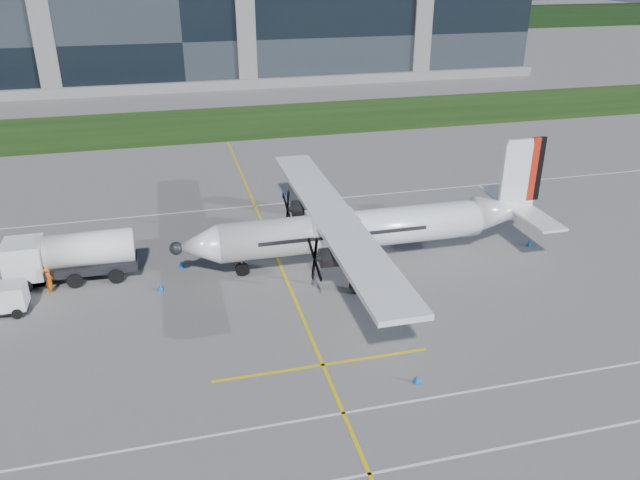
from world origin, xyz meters
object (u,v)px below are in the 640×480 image
object	(u,v)px
turboprop_aircraft	(367,208)
baggage_tug	(1,300)
safety_cone_stbdwing	(284,195)
safety_cone_tail	(529,243)
safety_cone_fwd	(161,287)
ground_crew_person	(49,279)
fuel_tanker_truck	(62,258)
safety_cone_portwing	(417,379)
safety_cone_nose_stbd	(181,264)

from	to	relation	value
turboprop_aircraft	baggage_tug	size ratio (longest dim) A/B	8.72
turboprop_aircraft	safety_cone_stbdwing	size ratio (longest dim) A/B	55.39
baggage_tug	safety_cone_tail	xyz separation A→B (m)	(36.77, 0.76, -0.70)
safety_cone_fwd	safety_cone_stbdwing	size ratio (longest dim) A/B	1.00
safety_cone_stbdwing	safety_cone_tail	xyz separation A→B (m)	(16.09, -14.64, 0.00)
ground_crew_person	safety_cone_fwd	size ratio (longest dim) A/B	4.31
turboprop_aircraft	fuel_tanker_truck	xyz separation A→B (m)	(-20.66, 2.30, -2.50)
safety_cone_portwing	safety_cone_fwd	world-z (taller)	same
turboprop_aircraft	safety_cone_stbdwing	distance (m)	14.96
ground_crew_person	safety_cone_nose_stbd	bearing A→B (deg)	-84.26
safety_cone_portwing	safety_cone_fwd	xyz separation A→B (m)	(-12.68, 13.23, 0.00)
ground_crew_person	safety_cone_stbdwing	xyz separation A→B (m)	(18.13, 13.48, -0.83)
safety_cone_fwd	safety_cone_stbdwing	world-z (taller)	same
safety_cone_tail	turboprop_aircraft	bearing A→B (deg)	177.47
fuel_tanker_truck	safety_cone_fwd	size ratio (longest dim) A/B	17.62
baggage_tug	safety_cone_fwd	world-z (taller)	baggage_tug
safety_cone_stbdwing	ground_crew_person	bearing A→B (deg)	-143.38
turboprop_aircraft	fuel_tanker_truck	bearing A→B (deg)	173.65
baggage_tug	safety_cone_portwing	size ratio (longest dim) A/B	6.35
baggage_tug	safety_cone_nose_stbd	size ratio (longest dim) A/B	6.35
fuel_tanker_truck	safety_cone_stbdwing	size ratio (longest dim) A/B	17.62
safety_cone_portwing	safety_cone_nose_stbd	distance (m)	19.73
safety_cone_stbdwing	safety_cone_nose_stbd	size ratio (longest dim) A/B	1.00
baggage_tug	safety_cone_tail	size ratio (longest dim) A/B	6.35
fuel_tanker_truck	safety_cone_tail	size ratio (longest dim) A/B	17.62
safety_cone_stbdwing	turboprop_aircraft	bearing A→B (deg)	-77.14
turboprop_aircraft	baggage_tug	bearing A→B (deg)	-176.82
baggage_tug	safety_cone_stbdwing	bearing A→B (deg)	36.68
safety_cone_stbdwing	fuel_tanker_truck	bearing A→B (deg)	-145.99
safety_cone_tail	safety_cone_nose_stbd	size ratio (longest dim) A/B	1.00
fuel_tanker_truck	baggage_tug	size ratio (longest dim) A/B	2.77
ground_crew_person	safety_cone_tail	distance (m)	34.26
safety_cone_fwd	safety_cone_nose_stbd	size ratio (longest dim) A/B	1.00
baggage_tug	safety_cone_fwd	size ratio (longest dim) A/B	6.35
turboprop_aircraft	fuel_tanker_truck	distance (m)	20.94
fuel_tanker_truck	ground_crew_person	distance (m)	1.92
safety_cone_tail	safety_cone_fwd	bearing A→B (deg)	-179.59
baggage_tug	safety_cone_portwing	xyz separation A→B (m)	(22.15, -12.67, -0.70)
baggage_tug	ground_crew_person	bearing A→B (deg)	37.11
turboprop_aircraft	safety_cone_tail	size ratio (longest dim) A/B	55.39
safety_cone_nose_stbd	safety_cone_tail	bearing A→B (deg)	-6.21
ground_crew_person	safety_cone_tail	xyz separation A→B (m)	(34.23, -1.17, -0.83)
ground_crew_person	safety_cone_fwd	bearing A→B (deg)	-106.44
ground_crew_person	safety_cone_fwd	world-z (taller)	ground_crew_person
safety_cone_portwing	safety_cone_fwd	distance (m)	18.33
safety_cone_fwd	safety_cone_nose_stbd	world-z (taller)	same
safety_cone_tail	safety_cone_nose_stbd	distance (m)	25.97
baggage_tug	ground_crew_person	size ratio (longest dim) A/B	1.47
baggage_tug	safety_cone_tail	world-z (taller)	baggage_tug
turboprop_aircraft	safety_cone_stbdwing	bearing A→B (deg)	102.86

